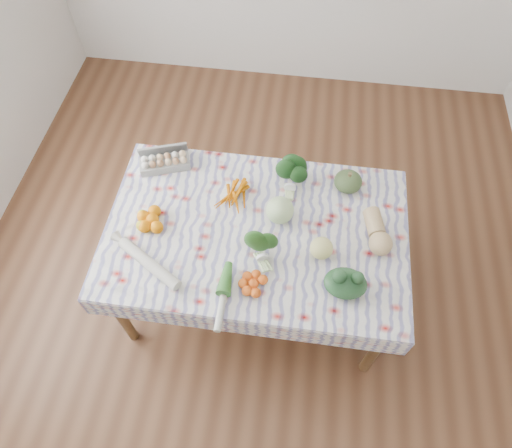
# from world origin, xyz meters

# --- Properties ---
(ground) EXTENTS (4.50, 4.50, 0.00)m
(ground) POSITION_xyz_m (0.00, 0.00, 0.00)
(ground) COLOR #502F1B
(ground) RESTS_ON ground
(dining_table) EXTENTS (1.60, 1.00, 0.75)m
(dining_table) POSITION_xyz_m (0.00, 0.00, 0.68)
(dining_table) COLOR brown
(dining_table) RESTS_ON ground
(tablecloth) EXTENTS (1.66, 1.06, 0.01)m
(tablecloth) POSITION_xyz_m (0.00, 0.00, 0.76)
(tablecloth) COLOR silver
(tablecloth) RESTS_ON dining_table
(egg_carton) EXTENTS (0.32, 0.21, 0.08)m
(egg_carton) POSITION_xyz_m (-0.60, 0.37, 0.80)
(egg_carton) COLOR gray
(egg_carton) RESTS_ON tablecloth
(carrot_bunch) EXTENTS (0.26, 0.25, 0.04)m
(carrot_bunch) POSITION_xyz_m (-0.15, 0.16, 0.78)
(carrot_bunch) COLOR #C76203
(carrot_bunch) RESTS_ON tablecloth
(kale_bunch) EXTENTS (0.19, 0.17, 0.16)m
(kale_bunch) POSITION_xyz_m (0.16, 0.34, 0.84)
(kale_bunch) COLOR #163D15
(kale_bunch) RESTS_ON tablecloth
(kabocha_squash) EXTENTS (0.21, 0.21, 0.11)m
(kabocha_squash) POSITION_xyz_m (0.48, 0.36, 0.82)
(kabocha_squash) COLOR #3F552C
(kabocha_squash) RESTS_ON tablecloth
(cabbage) EXTENTS (0.19, 0.19, 0.15)m
(cabbage) POSITION_xyz_m (0.12, 0.09, 0.84)
(cabbage) COLOR #ADCA87
(cabbage) RESTS_ON tablecloth
(butternut_squash) EXTENTS (0.18, 0.29, 0.12)m
(butternut_squash) POSITION_xyz_m (0.65, 0.04, 0.82)
(butternut_squash) COLOR tan
(butternut_squash) RESTS_ON tablecloth
(orange_cluster) EXTENTS (0.29, 0.29, 0.08)m
(orange_cluster) POSITION_xyz_m (-0.57, -0.04, 0.80)
(orange_cluster) COLOR orange
(orange_cluster) RESTS_ON tablecloth
(broccoli) EXTENTS (0.22, 0.22, 0.12)m
(broccoli) POSITION_xyz_m (0.04, -0.14, 0.82)
(broccoli) COLOR #225219
(broccoli) RESTS_ON tablecloth
(mandarin_cluster) EXTENTS (0.22, 0.22, 0.05)m
(mandarin_cluster) POSITION_xyz_m (0.03, -0.33, 0.79)
(mandarin_cluster) COLOR #E35915
(mandarin_cluster) RESTS_ON tablecloth
(grapefruit) EXTENTS (0.16, 0.16, 0.12)m
(grapefruit) POSITION_xyz_m (0.36, -0.10, 0.82)
(grapefruit) COLOR #D5CF74
(grapefruit) RESTS_ON tablecloth
(spinach_bag) EXTENTS (0.25, 0.21, 0.10)m
(spinach_bag) POSITION_xyz_m (0.49, -0.28, 0.81)
(spinach_bag) COLOR #18361B
(spinach_bag) RESTS_ON tablecloth
(daikon) EXTENTS (0.40, 0.28, 0.06)m
(daikon) POSITION_xyz_m (-0.52, -0.30, 0.79)
(daikon) COLOR beige
(daikon) RESTS_ON tablecloth
(leek) EXTENTS (0.04, 0.35, 0.04)m
(leek) POSITION_xyz_m (-0.11, -0.43, 0.78)
(leek) COLOR beige
(leek) RESTS_ON tablecloth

